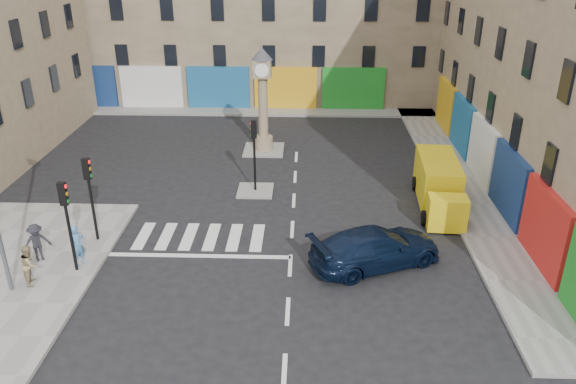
{
  "coord_description": "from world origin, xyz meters",
  "views": [
    {
      "loc": [
        0.55,
        -18.09,
        12.03
      ],
      "look_at": [
        -0.18,
        3.67,
        2.0
      ],
      "focal_mm": 35.0,
      "sensor_mm": 36.0,
      "label": 1
    }
  ],
  "objects_px": {
    "navy_sedan": "(376,248)",
    "traffic_light_left_far": "(89,186)",
    "yellow_van": "(439,185)",
    "pedestrian_tan": "(30,264)",
    "traffic_light_left_near": "(66,213)",
    "traffic_light_island": "(254,144)",
    "pedestrian_blue": "(78,246)",
    "pedestrian_dark": "(37,242)",
    "clock_pillar": "(263,94)"
  },
  "relations": [
    {
      "from": "traffic_light_island",
      "to": "yellow_van",
      "type": "height_order",
      "value": "traffic_light_island"
    },
    {
      "from": "navy_sedan",
      "to": "traffic_light_left_far",
      "type": "bearing_deg",
      "value": 59.28
    },
    {
      "from": "traffic_light_left_near",
      "to": "clock_pillar",
      "type": "relative_size",
      "value": 0.61
    },
    {
      "from": "traffic_light_left_far",
      "to": "pedestrian_blue",
      "type": "distance_m",
      "value": 2.6
    },
    {
      "from": "navy_sedan",
      "to": "pedestrian_tan",
      "type": "height_order",
      "value": "pedestrian_tan"
    },
    {
      "from": "pedestrian_tan",
      "to": "pedestrian_dark",
      "type": "relative_size",
      "value": 0.98
    },
    {
      "from": "traffic_light_island",
      "to": "clock_pillar",
      "type": "relative_size",
      "value": 0.61
    },
    {
      "from": "traffic_light_island",
      "to": "pedestrian_blue",
      "type": "height_order",
      "value": "traffic_light_island"
    },
    {
      "from": "traffic_light_left_near",
      "to": "pedestrian_blue",
      "type": "distance_m",
      "value": 1.67
    },
    {
      "from": "traffic_light_left_far",
      "to": "navy_sedan",
      "type": "distance_m",
      "value": 11.9
    },
    {
      "from": "yellow_van",
      "to": "pedestrian_tan",
      "type": "relative_size",
      "value": 3.78
    },
    {
      "from": "pedestrian_blue",
      "to": "pedestrian_tan",
      "type": "xyz_separation_m",
      "value": [
        -1.3,
        -1.3,
        -0.06
      ]
    },
    {
      "from": "traffic_light_island",
      "to": "navy_sedan",
      "type": "height_order",
      "value": "traffic_light_island"
    },
    {
      "from": "traffic_light_island",
      "to": "pedestrian_tan",
      "type": "xyz_separation_m",
      "value": [
        -7.58,
        -8.73,
        -1.65
      ]
    },
    {
      "from": "traffic_light_left_far",
      "to": "pedestrian_blue",
      "type": "relative_size",
      "value": 2.18
    },
    {
      "from": "pedestrian_tan",
      "to": "pedestrian_dark",
      "type": "distance_m",
      "value": 1.63
    },
    {
      "from": "pedestrian_blue",
      "to": "pedestrian_dark",
      "type": "relative_size",
      "value": 1.05
    },
    {
      "from": "navy_sedan",
      "to": "pedestrian_blue",
      "type": "xyz_separation_m",
      "value": [
        -11.66,
        -0.63,
        0.22
      ]
    },
    {
      "from": "traffic_light_island",
      "to": "pedestrian_blue",
      "type": "relative_size",
      "value": 2.18
    },
    {
      "from": "traffic_light_left_near",
      "to": "traffic_light_island",
      "type": "bearing_deg",
      "value": 51.07
    },
    {
      "from": "traffic_light_island",
      "to": "clock_pillar",
      "type": "height_order",
      "value": "clock_pillar"
    },
    {
      "from": "traffic_light_island",
      "to": "pedestrian_tan",
      "type": "relative_size",
      "value": 2.34
    },
    {
      "from": "traffic_light_left_far",
      "to": "navy_sedan",
      "type": "relative_size",
      "value": 0.69
    },
    {
      "from": "clock_pillar",
      "to": "navy_sedan",
      "type": "distance_m",
      "value": 14.15
    },
    {
      "from": "traffic_light_left_far",
      "to": "yellow_van",
      "type": "xyz_separation_m",
      "value": [
        15.3,
        4.22,
        -1.56
      ]
    },
    {
      "from": "traffic_light_left_near",
      "to": "pedestrian_tan",
      "type": "bearing_deg",
      "value": -144.05
    },
    {
      "from": "traffic_light_left_near",
      "to": "pedestrian_dark",
      "type": "distance_m",
      "value": 2.48
    },
    {
      "from": "clock_pillar",
      "to": "pedestrian_tan",
      "type": "height_order",
      "value": "clock_pillar"
    },
    {
      "from": "yellow_van",
      "to": "pedestrian_dark",
      "type": "height_order",
      "value": "yellow_van"
    },
    {
      "from": "traffic_light_left_near",
      "to": "traffic_light_island",
      "type": "height_order",
      "value": "traffic_light_left_near"
    },
    {
      "from": "traffic_light_left_far",
      "to": "pedestrian_dark",
      "type": "height_order",
      "value": "traffic_light_left_far"
    },
    {
      "from": "pedestrian_tan",
      "to": "yellow_van",
      "type": "bearing_deg",
      "value": -80.55
    },
    {
      "from": "traffic_light_left_far",
      "to": "traffic_light_left_near",
      "type": "bearing_deg",
      "value": -90.0
    },
    {
      "from": "navy_sedan",
      "to": "pedestrian_blue",
      "type": "height_order",
      "value": "pedestrian_blue"
    },
    {
      "from": "pedestrian_tan",
      "to": "traffic_light_island",
      "type": "bearing_deg",
      "value": -56.01
    },
    {
      "from": "traffic_light_island",
      "to": "yellow_van",
      "type": "relative_size",
      "value": 0.62
    },
    {
      "from": "clock_pillar",
      "to": "traffic_light_left_near",
      "type": "bearing_deg",
      "value": -114.55
    },
    {
      "from": "traffic_light_left_near",
      "to": "traffic_light_left_far",
      "type": "height_order",
      "value": "same"
    },
    {
      "from": "pedestrian_blue",
      "to": "pedestrian_tan",
      "type": "relative_size",
      "value": 1.07
    },
    {
      "from": "clock_pillar",
      "to": "navy_sedan",
      "type": "height_order",
      "value": "clock_pillar"
    },
    {
      "from": "navy_sedan",
      "to": "traffic_light_left_near",
      "type": "bearing_deg",
      "value": 71.02
    },
    {
      "from": "navy_sedan",
      "to": "pedestrian_dark",
      "type": "height_order",
      "value": "pedestrian_dark"
    },
    {
      "from": "traffic_light_left_far",
      "to": "traffic_light_island",
      "type": "relative_size",
      "value": 1.0
    },
    {
      "from": "clock_pillar",
      "to": "pedestrian_dark",
      "type": "distance_m",
      "value": 15.62
    },
    {
      "from": "yellow_van",
      "to": "pedestrian_tan",
      "type": "height_order",
      "value": "yellow_van"
    },
    {
      "from": "yellow_van",
      "to": "pedestrian_tan",
      "type": "distance_m",
      "value": 18.21
    },
    {
      "from": "yellow_van",
      "to": "pedestrian_tan",
      "type": "xyz_separation_m",
      "value": [
        -16.58,
        -7.55,
        -0.12
      ]
    },
    {
      "from": "clock_pillar",
      "to": "pedestrian_dark",
      "type": "xyz_separation_m",
      "value": [
        -8.02,
        -13.15,
        -2.6
      ]
    },
    {
      "from": "traffic_light_left_far",
      "to": "navy_sedan",
      "type": "height_order",
      "value": "traffic_light_left_far"
    },
    {
      "from": "navy_sedan",
      "to": "pedestrian_tan",
      "type": "bearing_deg",
      "value": 74.58
    }
  ]
}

